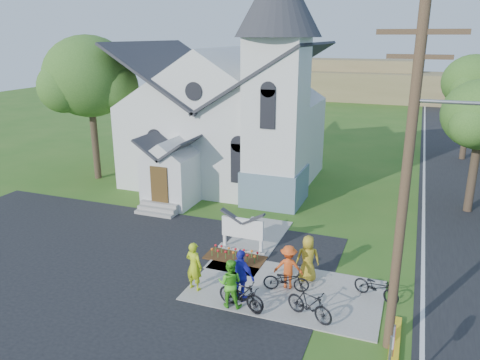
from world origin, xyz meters
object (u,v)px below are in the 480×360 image
at_px(bike_0, 244,298).
at_px(cyclist_3, 288,267).
at_px(cyclist_4, 308,258).
at_px(bike_4, 376,287).
at_px(church_sign, 243,229).
at_px(stop_sign, 392,351).
at_px(bike_3, 310,304).
at_px(cyclist_2, 241,275).
at_px(bike_2, 286,280).
at_px(utility_pole, 408,178).
at_px(bike_1, 241,294).
at_px(cyclist_1, 230,283).
at_px(cyclist_0, 194,266).

bearing_deg(bike_0, cyclist_3, -10.39).
xyz_separation_m(cyclist_4, bike_4, (2.62, -0.43, -0.46)).
bearing_deg(church_sign, bike_0, -69.10).
distance_m(stop_sign, bike_3, 4.38).
bearing_deg(cyclist_2, cyclist_4, -112.71).
xyz_separation_m(cyclist_3, bike_3, (1.20, -1.72, -0.31)).
height_order(bike_2, cyclist_3, cyclist_3).
bearing_deg(cyclist_3, utility_pole, 140.16).
relative_size(stop_sign, bike_2, 1.46).
xyz_separation_m(church_sign, bike_2, (2.74, -2.73, -0.53)).
xyz_separation_m(utility_pole, bike_1, (-4.97, 0.30, -4.82)).
distance_m(cyclist_1, cyclist_2, 0.56).
xyz_separation_m(bike_0, cyclist_4, (1.60, 2.73, 0.49)).
distance_m(church_sign, cyclist_0, 3.84).
xyz_separation_m(bike_1, cyclist_2, (-0.19, 0.51, 0.43)).
xyz_separation_m(bike_0, bike_3, (2.25, 0.23, 0.11)).
xyz_separation_m(church_sign, cyclist_0, (-0.49, -3.81, -0.04)).
bearing_deg(bike_3, bike_0, 118.18).
distance_m(utility_pole, bike_1, 6.93).
xyz_separation_m(stop_sign, bike_4, (-0.73, 5.31, -1.28)).
distance_m(cyclist_0, bike_4, 6.63).
height_order(stop_sign, cyclist_1, stop_sign).
distance_m(utility_pole, bike_3, 5.52).
xyz_separation_m(cyclist_0, bike_1, (2.08, -0.59, -0.40)).
height_order(church_sign, cyclist_2, cyclist_2).
bearing_deg(utility_pole, church_sign, 144.40).
bearing_deg(bike_4, bike_1, 140.21).
distance_m(cyclist_0, cyclist_2, 1.89).
distance_m(cyclist_1, bike_2, 2.33).
relative_size(utility_pole, cyclist_2, 5.19).
distance_m(bike_1, cyclist_3, 2.28).
xyz_separation_m(church_sign, cyclist_1, (1.18, -4.40, -0.10)).
distance_m(cyclist_4, bike_4, 2.69).
bearing_deg(bike_2, cyclist_3, -10.92).
distance_m(cyclist_3, bike_3, 2.12).
distance_m(bike_2, bike_3, 1.88).
relative_size(bike_1, cyclist_2, 0.93).
xyz_separation_m(bike_1, bike_3, (2.34, 0.23, -0.00)).
distance_m(utility_pole, bike_4, 5.59).
xyz_separation_m(cyclist_1, bike_1, (0.41, 0.00, -0.34)).
height_order(bike_3, bike_4, bike_3).
bearing_deg(bike_1, cyclist_2, 31.15).
xyz_separation_m(bike_2, bike_3, (1.19, -1.45, 0.09)).
height_order(stop_sign, bike_2, stop_sign).
height_order(cyclist_0, cyclist_3, cyclist_0).
xyz_separation_m(cyclist_2, cyclist_3, (1.34, 1.44, -0.12)).
height_order(utility_pole, cyclist_4, utility_pole).
relative_size(cyclist_3, cyclist_4, 0.92).
bearing_deg(stop_sign, bike_1, 149.25).
relative_size(utility_pole, cyclist_1, 5.68).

